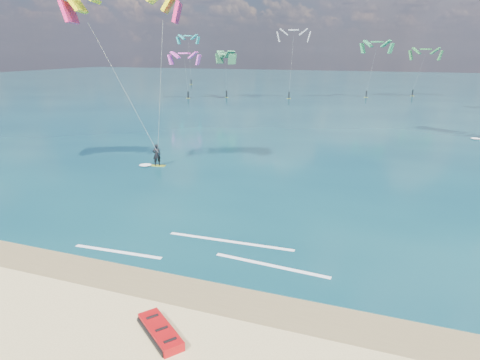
% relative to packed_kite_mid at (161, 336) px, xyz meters
% --- Properties ---
extents(ground, '(320.00, 320.00, 0.00)m').
position_rel_packed_kite_mid_xyz_m(ground, '(-2.65, 40.04, 0.00)').
color(ground, tan).
rests_on(ground, ground).
extents(wet_sand_strip, '(320.00, 2.40, 0.01)m').
position_rel_packed_kite_mid_xyz_m(wet_sand_strip, '(-2.65, 3.04, 0.00)').
color(wet_sand_strip, brown).
rests_on(wet_sand_strip, ground).
extents(sea, '(320.00, 200.00, 0.04)m').
position_rel_packed_kite_mid_xyz_m(sea, '(-2.65, 104.04, 0.02)').
color(sea, '#0B303E').
rests_on(sea, ground).
extents(packed_kite_mid, '(2.82, 2.51, 0.41)m').
position_rel_packed_kite_mid_xyz_m(packed_kite_mid, '(0.00, 0.00, 0.00)').
color(packed_kite_mid, '#B20C10').
rests_on(packed_kite_mid, ground).
extents(kitesurfer_main, '(8.10, 7.88, 15.50)m').
position_rel_packed_kite_mid_xyz_m(kitesurfer_main, '(-11.65, 17.64, 8.30)').
color(kitesurfer_main, '#C9E31A').
rests_on(kitesurfer_main, sea).
extents(shoreline_foam, '(13.08, 3.60, 0.01)m').
position_rel_packed_kite_mid_xyz_m(shoreline_foam, '(-0.96, 6.69, 0.04)').
color(shoreline_foam, white).
rests_on(shoreline_foam, ground).
extents(distant_kites, '(83.75, 35.59, 13.48)m').
position_rel_packed_kite_mid_xyz_m(distant_kites, '(-11.15, 78.67, 5.79)').
color(distant_kites, teal).
rests_on(distant_kites, ground).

